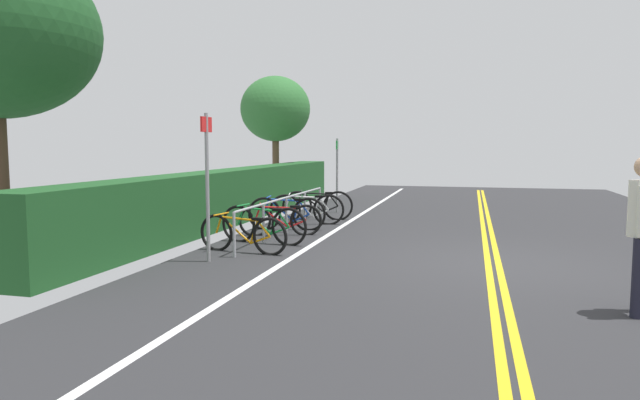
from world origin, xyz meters
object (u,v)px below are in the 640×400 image
bicycle_0 (243,234)px  bicycle_2 (281,220)px  bicycle_1 (263,225)px  tree_mid (275,109)px  bicycle_4 (307,209)px  bicycle_5 (318,205)px  bicycle_3 (287,214)px  bike_rack (286,206)px  sign_post_far (337,168)px  sign_post_near (207,173)px

bicycle_0 → bicycle_2: size_ratio=1.06×
bicycle_1 → tree_mid: tree_mid is taller
bicycle_0 → bicycle_4: bicycle_4 is taller
bicycle_1 → bicycle_2: bicycle_1 is taller
bicycle_5 → tree_mid: tree_mid is taller
bicycle_3 → tree_mid: 7.50m
bike_rack → bicycle_1: (-1.37, 0.01, -0.22)m
bicycle_4 → sign_post_far: bearing=-3.1°
bicycle_1 → bicycle_5: bicycle_5 is taller
bicycle_3 → bicycle_2: bearing=-170.7°
bicycle_3 → bike_rack: bearing=-163.0°
tree_mid → bike_rack: bearing=-159.0°
bicycle_2 → tree_mid: tree_mid is taller
bike_rack → bicycle_2: bike_rack is taller
bicycle_3 → sign_post_near: bearing=177.8°
bicycle_4 → sign_post_far: size_ratio=0.84×
bicycle_0 → sign_post_near: 1.43m
bicycle_3 → tree_mid: size_ratio=0.42×
bicycle_1 → bicycle_4: (2.70, -0.08, 0.00)m
bicycle_5 → tree_mid: 6.09m
bicycle_0 → sign_post_far: bearing=-2.3°
bicycle_3 → sign_post_far: bearing=-5.6°
bike_rack → bicycle_3: (0.41, 0.12, -0.22)m
bike_rack → tree_mid: 7.83m
sign_post_far → bicycle_0: bearing=177.7°
bicycle_5 → bike_rack: bearing=177.5°
tree_mid → bicycle_0: bearing=-164.2°
bicycle_0 → tree_mid: bearing=15.8°
sign_post_near → sign_post_far: (7.08, -0.47, -0.18)m
bicycle_4 → bicycle_5: bearing=-1.3°
bicycle_2 → bicycle_4: bearing=-2.4°
bike_rack → bicycle_3: bearing=17.0°
sign_post_far → bike_rack: bearing=176.9°
bicycle_3 → bicycle_4: bicycle_3 is taller
bicycle_2 → sign_post_far: size_ratio=0.81×
bicycle_1 → bicycle_2: size_ratio=1.10×
bicycle_0 → bicycle_2: bearing=-1.2°
tree_mid → bicycle_5: bearing=-149.7°
bicycle_5 → sign_post_far: size_ratio=0.85×
bicycle_5 → bicycle_0: bearing=178.3°
bicycle_4 → sign_post_near: sign_post_near is taller
bicycle_2 → sign_post_near: sign_post_near is taller
bicycle_1 → bike_rack: bearing=-0.4°
bike_rack → sign_post_near: (-3.22, 0.26, 0.84)m
bicycle_3 → sign_post_far: sign_post_far is taller
bike_rack → bicycle_0: (-2.33, 0.04, -0.26)m
bicycle_2 → bicycle_3: (0.80, 0.13, 0.04)m
bicycle_2 → tree_mid: 8.26m
bicycle_5 → sign_post_far: sign_post_far is taller
bicycle_2 → bicycle_3: bicycle_3 is taller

